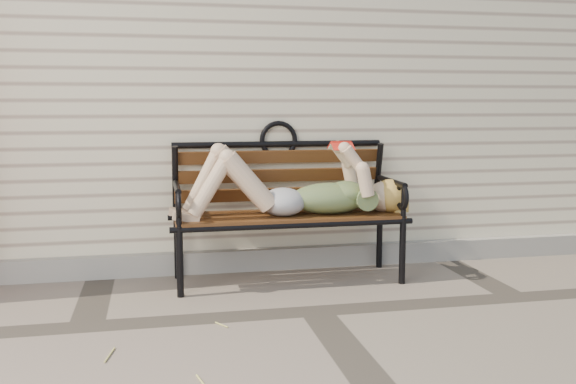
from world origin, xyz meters
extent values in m
plane|color=#76695B|center=(0.00, 0.00, 0.00)|extent=(80.00, 80.00, 0.00)
cube|color=#F3E5BE|center=(0.00, 3.00, 1.50)|extent=(8.00, 4.00, 3.00)
cube|color=gray|center=(0.00, 0.97, 0.07)|extent=(8.00, 0.10, 0.15)
cylinder|color=black|center=(-0.74, 0.43, 0.22)|extent=(0.04, 0.04, 0.43)
cylinder|color=black|center=(-0.74, 0.86, 0.22)|extent=(0.04, 0.04, 0.43)
cylinder|color=black|center=(0.69, 0.43, 0.22)|extent=(0.04, 0.04, 0.43)
cylinder|color=black|center=(0.69, 0.86, 0.22)|extent=(0.04, 0.04, 0.43)
cube|color=#4F2B14|center=(-0.03, 0.65, 0.43)|extent=(1.47, 0.47, 0.03)
cylinder|color=black|center=(-0.03, 0.43, 0.41)|extent=(1.54, 0.04, 0.04)
cylinder|color=black|center=(-0.03, 0.86, 0.41)|extent=(1.54, 0.04, 0.04)
torus|color=black|center=(-0.03, 0.97, 0.92)|extent=(0.27, 0.03, 0.27)
ellipsoid|color=#0B454F|center=(0.24, 0.62, 0.55)|extent=(0.52, 0.30, 0.20)
ellipsoid|color=#0B454F|center=(0.36, 0.62, 0.58)|extent=(0.25, 0.29, 0.15)
ellipsoid|color=#9A9A9F|center=(-0.06, 0.62, 0.54)|extent=(0.29, 0.33, 0.18)
sphere|color=#D2AB8D|center=(0.62, 0.62, 0.55)|extent=(0.21, 0.21, 0.21)
ellipsoid|color=tan|center=(0.67, 0.62, 0.55)|extent=(0.24, 0.24, 0.22)
cube|color=red|center=(0.32, 0.62, 0.92)|extent=(0.13, 0.02, 0.02)
cube|color=white|center=(0.32, 0.58, 0.89)|extent=(0.13, 0.08, 0.05)
cube|color=white|center=(0.32, 0.66, 0.89)|extent=(0.13, 0.08, 0.05)
cube|color=red|center=(0.32, 0.57, 0.89)|extent=(0.14, 0.09, 0.05)
cube|color=red|center=(0.32, 0.66, 0.89)|extent=(0.14, 0.09, 0.05)
cylinder|color=#D1CA66|center=(-0.86, -0.16, 0.01)|extent=(0.11, 0.02, 0.01)
cylinder|color=#D1CA66|center=(-0.99, -0.35, 0.01)|extent=(0.05, 0.08, 0.01)
cylinder|color=#D1CA66|center=(-0.35, -0.05, 0.01)|extent=(0.05, 0.10, 0.01)
cylinder|color=#D1CA66|center=(-0.64, -0.82, 0.01)|extent=(0.06, 0.07, 0.01)
cylinder|color=#D1CA66|center=(-0.72, -0.76, 0.01)|extent=(0.07, 0.13, 0.01)
cylinder|color=#D1CA66|center=(-1.39, -0.02, 0.01)|extent=(0.07, 0.09, 0.01)
camera|label=1|loc=(-0.87, -3.40, 1.17)|focal=40.00mm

